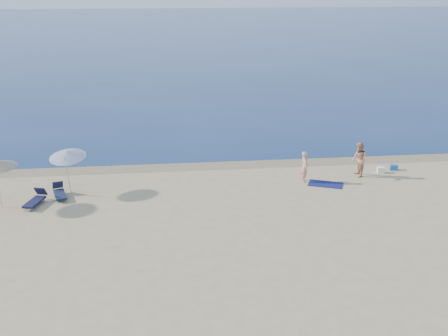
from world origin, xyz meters
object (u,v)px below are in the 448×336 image
object	(u,v)px
person_left	(305,167)
umbrella_near	(67,154)
person_right	(359,160)
blue_cooler	(394,167)

from	to	relation	value
person_left	umbrella_near	bearing A→B (deg)	91.35
person_right	blue_cooler	distance (m)	2.57
person_left	blue_cooler	bearing A→B (deg)	-76.78
person_left	blue_cooler	distance (m)	5.57
person_right	umbrella_near	world-z (taller)	umbrella_near
blue_cooler	person_right	bearing A→B (deg)	-150.33
blue_cooler	umbrella_near	bearing A→B (deg)	-164.11
blue_cooler	umbrella_near	distance (m)	17.48
person_right	blue_cooler	bearing A→B (deg)	107.03
person_left	blue_cooler	xyz separation A→B (m)	(5.39, 1.22, -0.67)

